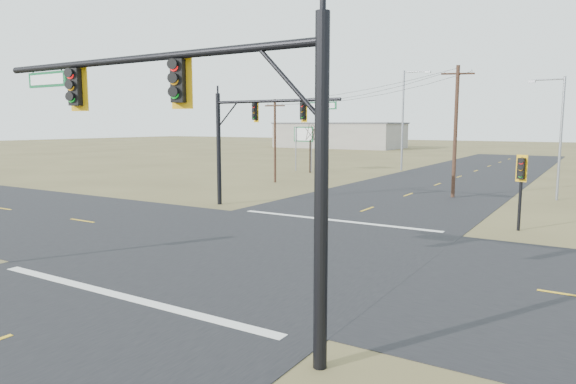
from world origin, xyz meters
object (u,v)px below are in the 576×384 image
object	(u,v)px
streetlight_c	(405,115)
bare_tree_a	(310,132)
highway_sign	(303,139)
streetlight_a	(558,131)
mast_arm_far	(254,125)
mast_arm_near	(192,117)
utility_pole_near	(455,130)
utility_pole_far	(275,139)
bare_tree_b	(317,128)
pedestal_signal_ne	(521,175)

from	to	relation	value
streetlight_c	bare_tree_a	distance (m)	11.46
highway_sign	streetlight_a	size ratio (longest dim) A/B	0.59
mast_arm_far	mast_arm_near	bearing A→B (deg)	-35.60
utility_pole_near	highway_sign	size ratio (longest dim) A/B	1.87
streetlight_c	bare_tree_a	size ratio (longest dim) A/B	2.01
utility_pole_far	streetlight_c	world-z (taller)	streetlight_c
streetlight_c	bare_tree_b	size ratio (longest dim) A/B	1.90
utility_pole_far	bare_tree_a	bearing A→B (deg)	100.92
streetlight_a	highway_sign	bearing A→B (deg)	170.17
bare_tree_b	utility_pole_near	bearing A→B (deg)	-44.81
mast_arm_far	bare_tree_b	xyz separation A→B (m)	(-15.16, 36.28, -0.49)
pedestal_signal_ne	bare_tree_a	distance (m)	33.08
mast_arm_far	pedestal_signal_ne	bearing A→B (deg)	27.11
highway_sign	utility_pole_near	bearing A→B (deg)	-24.60
streetlight_a	pedestal_signal_ne	bearing A→B (deg)	-81.40
streetlight_a	bare_tree_b	distance (m)	38.38
streetlight_c	mast_arm_far	bearing A→B (deg)	-83.49
highway_sign	bare_tree_b	distance (m)	12.94
pedestal_signal_ne	streetlight_c	size ratio (longest dim) A/B	0.34
mast_arm_near	bare_tree_a	size ratio (longest dim) A/B	1.94
mast_arm_far	utility_pole_far	xyz separation A→B (m)	(-6.95, 13.09, -1.27)
pedestal_signal_ne	streetlight_c	world-z (taller)	streetlight_c
highway_sign	streetlight_a	xyz separation A→B (m)	(26.54, -10.22, 1.19)
mast_arm_far	bare_tree_b	bearing A→B (deg)	135.91
utility_pole_near	bare_tree_a	bearing A→B (deg)	147.93
utility_pole_near	streetlight_a	distance (m)	6.93
utility_pole_far	streetlight_c	xyz separation A→B (m)	(6.11, 18.06, 2.40)
utility_pole_near	bare_tree_b	xyz separation A→B (m)	(-24.86, 24.69, -0.14)
bare_tree_a	bare_tree_b	distance (m)	14.45
mast_arm_far	streetlight_a	xyz separation A→B (m)	(16.16, 14.08, -0.45)
mast_arm_far	bare_tree_b	size ratio (longest dim) A/B	1.51
mast_arm_far	utility_pole_near	bearing A→B (deg)	73.29
mast_arm_far	pedestal_signal_ne	distance (m)	15.79
utility_pole_near	utility_pole_far	distance (m)	16.75
pedestal_signal_ne	bare_tree_b	size ratio (longest dim) A/B	0.64
bare_tree_b	mast_arm_far	bearing A→B (deg)	-67.32
utility_pole_far	streetlight_c	bearing A→B (deg)	71.30
highway_sign	streetlight_a	distance (m)	28.47
utility_pole_near	bare_tree_b	size ratio (longest dim) A/B	1.58
pedestal_signal_ne	utility_pole_near	distance (m)	12.23
mast_arm_near	bare_tree_b	xyz separation A→B (m)	(-25.56, 53.47, -0.71)
utility_pole_far	streetlight_c	distance (m)	19.22
pedestal_signal_ne	highway_sign	world-z (taller)	highway_sign
mast_arm_near	utility_pole_near	distance (m)	28.80
bare_tree_a	mast_arm_far	bearing A→B (deg)	-69.02
mast_arm_far	highway_sign	bearing A→B (deg)	136.35
mast_arm_far	pedestal_signal_ne	size ratio (longest dim) A/B	2.35
mast_arm_near	highway_sign	distance (m)	46.45
mast_arm_far	streetlight_a	world-z (taller)	streetlight_a
bare_tree_b	bare_tree_a	bearing A→B (deg)	-64.40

